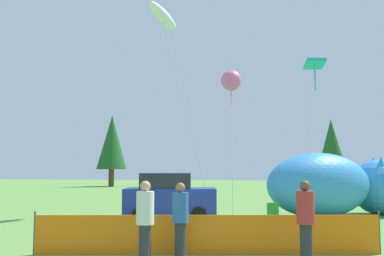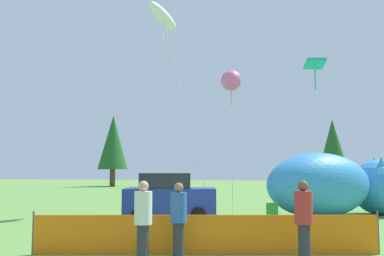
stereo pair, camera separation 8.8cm
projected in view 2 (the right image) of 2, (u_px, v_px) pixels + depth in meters
name	position (u px, v px, depth m)	size (l,w,h in m)	color
ground_plane	(203.00, 231.00, 14.76)	(120.00, 120.00, 0.00)	#609342
parked_car	(169.00, 197.00, 18.10)	(4.03, 2.42, 1.96)	navy
folding_chair	(275.00, 215.00, 14.53)	(0.79, 0.79, 0.98)	#267F33
inflatable_cat	(335.00, 187.00, 19.10)	(7.11, 5.46, 2.84)	#338CD8
safety_fence	(206.00, 235.00, 10.80)	(8.68, 1.41, 1.08)	orange
spectator_in_green_shirt	(143.00, 218.00, 9.74)	(0.41, 0.41, 1.88)	#2D2D38
spectator_in_white_shirt	(304.00, 218.00, 9.75)	(0.41, 0.41, 1.89)	#2D2D38
spectator_in_blue_shirt	(178.00, 217.00, 10.31)	(0.40, 0.40, 1.82)	#2D2D38
kite_white_ghost	(163.00, 17.00, 21.69)	(3.19, 2.90, 10.43)	silver
kite_teal_diamond	(315.00, 66.00, 20.69)	(1.49, 1.03, 7.41)	silver
kite_pink_octopus	(231.00, 81.00, 21.27)	(1.03, 1.92, 7.03)	silver
horizon_tree_east	(333.00, 145.00, 51.61)	(3.37, 3.37, 8.04)	brown
horizon_tree_west	(113.00, 142.00, 50.54)	(3.52, 3.52, 8.39)	brown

